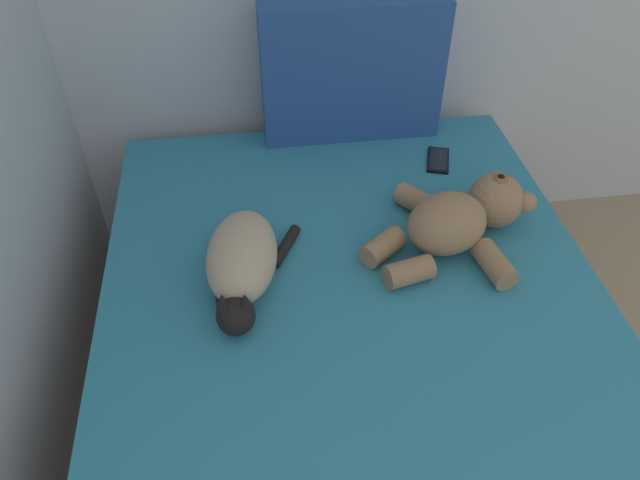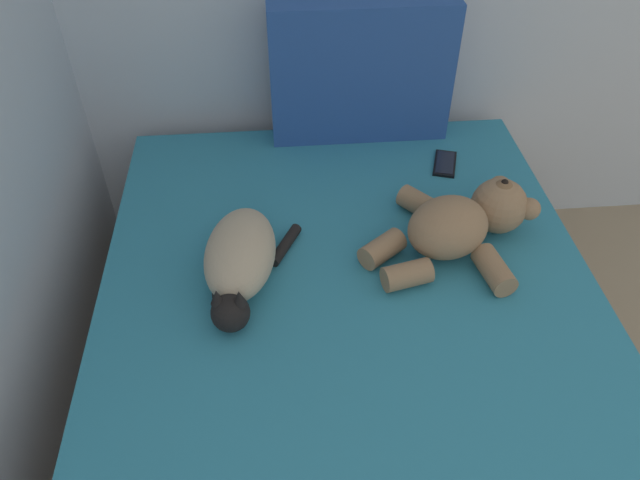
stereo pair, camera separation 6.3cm
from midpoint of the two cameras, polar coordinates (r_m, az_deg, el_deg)
name	(u,v)px [view 2 (the right image)]	position (r m, az deg, el deg)	size (l,w,h in m)	color
bed	(352,385)	(1.80, 4.06, -13.48)	(1.42, 1.95, 0.55)	brown
patterned_cushion	(361,72)	(2.14, 4.76, 15.43)	(0.62, 0.13, 0.48)	#264C99
cat	(240,259)	(1.64, -6.47, -1.83)	(0.29, 0.42, 0.15)	tan
teddy_bear	(462,223)	(1.79, 14.23, 1.57)	(0.55, 0.45, 0.18)	#937051
cell_phone	(445,163)	(2.13, 12.49, 7.03)	(0.11, 0.16, 0.01)	black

